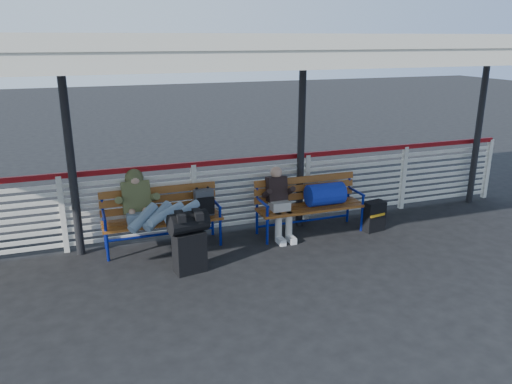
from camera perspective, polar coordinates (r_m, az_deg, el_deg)
name	(u,v)px	position (r m, az deg, el deg)	size (l,w,h in m)	color
ground	(229,286)	(6.66, -3.09, -10.73)	(60.00, 60.00, 0.00)	black
fence	(194,197)	(8.11, -7.07, -0.56)	(12.08, 0.08, 1.24)	silver
canopy	(206,44)	(6.72, -5.76, 16.48)	(12.60, 3.60, 3.16)	silver
luggage_stack	(189,240)	(6.91, -7.65, -5.40)	(0.57, 0.38, 0.88)	black
bench_left	(171,210)	(7.81, -9.66, -2.03)	(1.80, 0.56, 0.92)	#9F581E
bench_right	(318,197)	(8.30, 7.07, -0.54)	(1.80, 0.56, 0.92)	#9F581E
traveler_man	(155,210)	(7.37, -11.47, -2.07)	(0.94, 1.57, 0.77)	#7D93A9
companion_person	(279,202)	(8.02, 2.67, -1.12)	(0.32, 0.66, 1.15)	#BCB4AA
suitcase_side	(374,216)	(8.60, 13.32, -2.70)	(0.40, 0.28, 0.51)	black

